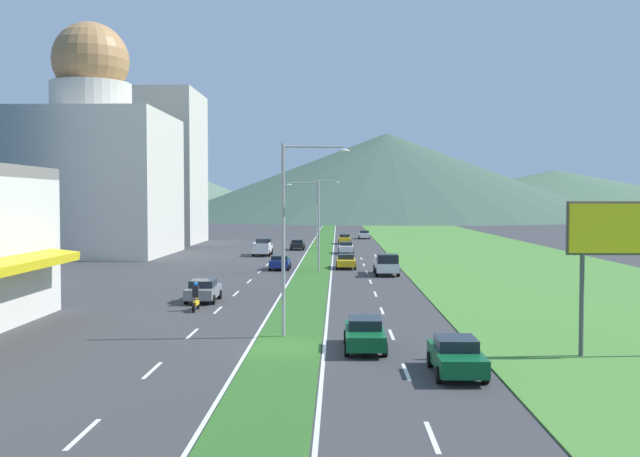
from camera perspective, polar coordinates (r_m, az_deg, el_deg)
The scene contains 44 objects.
ground_plane at distance 33.39m, azimuth -2.69°, elevation -9.56°, with size 600.00×600.00×0.00m, color #38383A.
grass_median at distance 92.88m, azimuth -0.02°, elevation -1.91°, with size 3.20×240.00×0.06m, color #2D6023.
grass_verge_right at distance 94.62m, azimuth 12.56°, elevation -1.89°, with size 24.00×240.00×0.06m, color #477F33.
lane_dash_left_1 at distance 22.79m, azimuth -18.44°, elevation -15.33°, with size 0.16×2.80×0.01m, color silver.
lane_dash_left_2 at distance 29.99m, azimuth -13.26°, elevation -10.97°, with size 0.16×2.80×0.01m, color silver.
lane_dash_left_3 at distance 37.44m, azimuth -10.19°, elevation -8.28°, with size 0.16×2.80×0.01m, color silver.
lane_dash_left_4 at distance 45.02m, azimuth -8.17°, elevation -6.48°, with size 0.16×2.80×0.01m, color silver.
lane_dash_left_5 at distance 52.66m, azimuth -6.75°, elevation -5.19°, with size 0.16×2.80×0.01m, color silver.
lane_dash_left_6 at distance 60.35m, azimuth -5.69°, elevation -4.23°, with size 0.16×2.80×0.01m, color silver.
lane_dash_left_7 at distance 68.07m, azimuth -4.87°, elevation -3.48°, with size 0.16×2.80×0.01m, color silver.
lane_dash_left_8 at distance 75.80m, azimuth -4.22°, elevation -2.89°, with size 0.16×2.80×0.01m, color silver.
lane_dash_left_9 at distance 83.55m, azimuth -3.69°, elevation -2.40°, with size 0.16×2.80×0.01m, color silver.
lane_dash_right_1 at distance 21.71m, azimuth 8.95°, elevation -16.14°, with size 0.16×2.80×0.01m, color silver.
lane_dash_right_2 at distance 29.18m, azimuth 6.91°, elevation -11.31°, with size 0.16×2.80×0.01m, color silver.
lane_dash_right_3 at distance 36.79m, azimuth 5.74°, elevation -8.45°, with size 0.16×2.80×0.01m, color silver.
lane_dash_right_4 at distance 44.47m, azimuth 4.98°, elevation -6.57°, with size 0.16×2.80×0.01m, color silver.
lane_dash_right_5 at distance 52.20m, azimuth 4.45°, elevation -5.25°, with size 0.16×2.80×0.01m, color silver.
lane_dash_right_6 at distance 59.95m, azimuth 4.06°, elevation -4.27°, with size 0.16×2.80×0.01m, color silver.
lane_dash_right_7 at distance 67.71m, azimuth 3.76°, elevation -3.51°, with size 0.16×2.80×0.01m, color silver.
lane_dash_right_8 at distance 75.48m, azimuth 3.52°, elevation -2.91°, with size 0.16×2.80×0.01m, color silver.
lane_dash_right_9 at distance 83.26m, azimuth 3.33°, elevation -2.42°, with size 0.16×2.80×0.01m, color silver.
edge_line_median_left at distance 92.94m, azimuth -1.10°, elevation -1.92°, with size 0.16×240.00×0.01m, color silver.
edge_line_median_right at distance 92.85m, azimuth 1.06°, elevation -1.93°, with size 0.16×240.00×0.01m, color silver.
domed_building at distance 93.20m, azimuth -17.77°, elevation 4.73°, with size 18.84×18.84×28.74m.
midrise_colored at distance 116.46m, azimuth -13.23°, elevation 4.74°, with size 14.87×14.87×23.85m, color beige.
hill_far_left at distance 308.67m, azimuth -16.75°, elevation 3.91°, with size 155.03×155.03×31.99m, color #516B56.
hill_far_center at distance 271.78m, azimuth 5.37°, elevation 4.23°, with size 168.60×168.60×32.01m, color #3D5647.
hill_far_right at distance 339.15m, azimuth 18.29°, elevation 2.76°, with size 191.90×191.90×20.37m, color #47664C.
street_lamp_near at distance 35.36m, azimuth -2.35°, elevation 0.22°, with size 3.38×0.53×9.64m.
street_lamp_mid at distance 66.80m, azimuth -0.43°, elevation 0.72°, with size 3.18×0.44×8.60m.
street_lamp_far at distance 98.38m, azimuth -0.07°, elevation 1.55°, with size 3.28×0.41×9.64m.
billboard_roadside at distance 33.35m, azimuth 22.59°, elevation -0.81°, with size 4.23×0.28×6.80m.
car_0 at distance 48.80m, azimuth -9.31°, elevation -4.91°, with size 2.00×4.21×1.48m.
car_1 at distance 70.20m, azimuth -3.22°, elevation -2.71°, with size 1.98×4.06×1.40m.
car_2 at distance 97.87m, azimuth -1.81°, elevation -1.28°, with size 1.90×4.12×1.40m.
car_3 at distance 33.02m, azimuth 3.59°, elevation -8.38°, with size 1.88×4.50×1.45m.
car_4 at distance 71.28m, azimuth 2.09°, elevation -2.63°, with size 1.98×4.22×1.42m.
car_5 at distance 125.79m, azimuth 3.56°, elevation -0.48°, with size 1.95×4.30×1.45m.
car_6 at distance 110.96m, azimuth 1.97°, elevation -0.84°, with size 1.96×4.56×1.50m.
car_7 at distance 28.86m, azimuth 10.85°, elevation -9.97°, with size 1.94×4.21×1.45m.
car_8 at distance 91.00m, azimuth 2.09°, elevation -1.53°, with size 1.94×4.75×1.49m.
pickup_truck_0 at distance 65.25m, azimuth 5.34°, elevation -2.87°, with size 2.18×5.40×2.00m.
pickup_truck_1 at distance 88.23m, azimuth -4.59°, elevation -1.52°, with size 2.18×5.40×2.00m.
motorcycle_rider at distance 44.86m, azimuth -9.90°, elevation -5.56°, with size 0.36×2.00×1.80m.
Camera 1 is at (2.37, -32.59, 6.87)m, focal length 40.00 mm.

